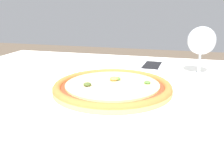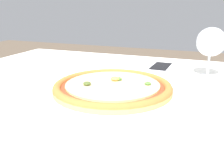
{
  "view_description": "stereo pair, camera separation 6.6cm",
  "coord_description": "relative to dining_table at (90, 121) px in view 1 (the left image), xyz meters",
  "views": [
    {
      "loc": [
        0.23,
        -0.61,
        0.96
      ],
      "look_at": [
        0.07,
        -0.0,
        0.76
      ],
      "focal_mm": 40.0,
      "sensor_mm": 36.0,
      "label": 1
    },
    {
      "loc": [
        0.29,
        -0.59,
        0.96
      ],
      "look_at": [
        0.07,
        -0.0,
        0.76
      ],
      "focal_mm": 40.0,
      "sensor_mm": 36.0,
      "label": 2
    }
  ],
  "objects": [
    {
      "name": "dining_table",
      "position": [
        0.0,
        0.0,
        0.0
      ],
      "size": [
        1.15,
        1.07,
        0.73
      ],
      "color": "brown",
      "rests_on": "ground_plane"
    },
    {
      "name": "wine_glass_far_left",
      "position": [
        0.3,
        0.26,
        0.2
      ],
      "size": [
        0.09,
        0.09,
        0.16
      ],
      "color": "silver",
      "rests_on": "dining_table"
    },
    {
      "name": "cell_phone",
      "position": [
        0.14,
        0.33,
        0.09
      ],
      "size": [
        0.08,
        0.15,
        0.01
      ],
      "color": "white",
      "rests_on": "dining_table"
    },
    {
      "name": "pizza_plate",
      "position": [
        0.07,
        -0.0,
        0.1
      ],
      "size": [
        0.34,
        0.34,
        0.04
      ],
      "color": "white",
      "rests_on": "dining_table"
    }
  ]
}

